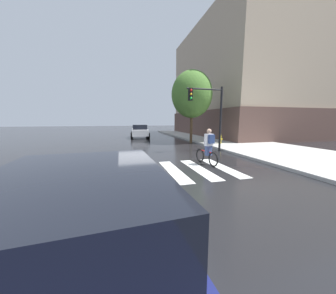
{
  "coord_description": "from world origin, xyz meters",
  "views": [
    {
      "loc": [
        -1.14,
        -6.9,
        2.09
      ],
      "look_at": [
        0.75,
        0.26,
        0.97
      ],
      "focal_mm": 19.21,
      "sensor_mm": 36.0,
      "label": 1
    }
  ],
  "objects_px": {
    "sedan_near": "(84,236)",
    "traffic_light_near": "(210,108)",
    "cyclist": "(208,147)",
    "street_tree_near": "(192,94)",
    "fire_hydrant": "(220,139)",
    "sedan_mid": "(140,131)"
  },
  "relations": [
    {
      "from": "sedan_near",
      "to": "traffic_light_near",
      "type": "bearing_deg",
      "value": 55.27
    },
    {
      "from": "sedan_mid",
      "to": "traffic_light_near",
      "type": "bearing_deg",
      "value": -72.44
    },
    {
      "from": "fire_hydrant",
      "to": "traffic_light_near",
      "type": "bearing_deg",
      "value": -132.98
    },
    {
      "from": "fire_hydrant",
      "to": "street_tree_near",
      "type": "height_order",
      "value": "street_tree_near"
    },
    {
      "from": "cyclist",
      "to": "street_tree_near",
      "type": "relative_size",
      "value": 0.26
    },
    {
      "from": "sedan_near",
      "to": "street_tree_near",
      "type": "xyz_separation_m",
      "value": [
        6.69,
        13.39,
        3.51
      ]
    },
    {
      "from": "sedan_near",
      "to": "street_tree_near",
      "type": "bearing_deg",
      "value": 63.44
    },
    {
      "from": "sedan_near",
      "to": "traffic_light_near",
      "type": "distance_m",
      "value": 10.76
    },
    {
      "from": "sedan_mid",
      "to": "cyclist",
      "type": "xyz_separation_m",
      "value": [
        1.72,
        -13.82,
        0.05
      ]
    },
    {
      "from": "traffic_light_near",
      "to": "street_tree_near",
      "type": "bearing_deg",
      "value": 81.86
    },
    {
      "from": "fire_hydrant",
      "to": "sedan_mid",
      "type": "bearing_deg",
      "value": 125.59
    },
    {
      "from": "sedan_near",
      "to": "traffic_light_near",
      "type": "height_order",
      "value": "traffic_light_near"
    },
    {
      "from": "street_tree_near",
      "to": "traffic_light_near",
      "type": "bearing_deg",
      "value": -98.14
    },
    {
      "from": "street_tree_near",
      "to": "fire_hydrant",
      "type": "bearing_deg",
      "value": -50.63
    },
    {
      "from": "traffic_light_near",
      "to": "street_tree_near",
      "type": "distance_m",
      "value": 4.97
    },
    {
      "from": "sedan_mid",
      "to": "street_tree_near",
      "type": "height_order",
      "value": "street_tree_near"
    },
    {
      "from": "sedan_near",
      "to": "fire_hydrant",
      "type": "height_order",
      "value": "sedan_near"
    },
    {
      "from": "sedan_near",
      "to": "cyclist",
      "type": "bearing_deg",
      "value": 51.73
    },
    {
      "from": "sedan_near",
      "to": "street_tree_near",
      "type": "height_order",
      "value": "street_tree_near"
    },
    {
      "from": "cyclist",
      "to": "street_tree_near",
      "type": "distance_m",
      "value": 8.9
    },
    {
      "from": "cyclist",
      "to": "sedan_mid",
      "type": "bearing_deg",
      "value": 97.09
    },
    {
      "from": "cyclist",
      "to": "traffic_light_near",
      "type": "xyz_separation_m",
      "value": [
        1.66,
        3.15,
        2.02
      ]
    }
  ]
}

